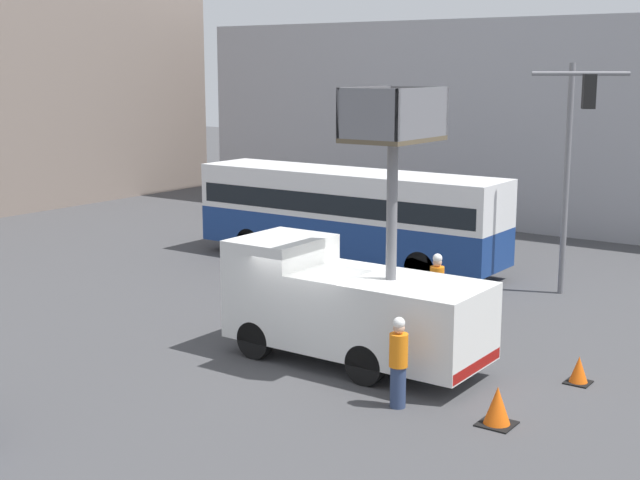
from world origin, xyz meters
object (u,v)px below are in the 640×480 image
at_px(road_worker_directing, 437,289).
at_px(traffic_cone_far_side, 497,407).
at_px(utility_truck, 350,300).
at_px(city_bus, 348,210).
at_px(traffic_light_pole, 574,146).
at_px(road_worker_near_truck, 398,362).
at_px(traffic_cone_mid_road, 579,371).

height_order(road_worker_directing, traffic_cone_far_side, road_worker_directing).
bearing_deg(road_worker_directing, traffic_cone_far_side, -137.63).
distance_m(utility_truck, city_bus, 10.54).
distance_m(road_worker_directing, traffic_cone_far_side, 6.77).
bearing_deg(city_bus, road_worker_directing, 128.42).
relative_size(traffic_light_pole, road_worker_directing, 3.54).
bearing_deg(traffic_light_pole, traffic_cone_far_side, -167.26).
distance_m(road_worker_near_truck, traffic_cone_far_side, 2.12).
xyz_separation_m(traffic_light_pole, road_worker_directing, (-4.42, 1.93, -3.56)).
xyz_separation_m(city_bus, traffic_cone_far_side, (-10.19, -10.18, -1.55)).
height_order(city_bus, traffic_cone_far_side, city_bus).
relative_size(utility_truck, road_worker_near_truck, 3.36).
height_order(traffic_light_pole, road_worker_near_truck, traffic_light_pole).
relative_size(utility_truck, traffic_cone_mid_road, 10.51).
bearing_deg(utility_truck, road_worker_directing, -2.99).
bearing_deg(road_worker_directing, city_bus, 55.68).
height_order(road_worker_near_truck, road_worker_directing, road_worker_directing).
distance_m(utility_truck, road_worker_directing, 3.93).
height_order(road_worker_near_truck, traffic_cone_mid_road, road_worker_near_truck).
xyz_separation_m(traffic_light_pole, traffic_cone_mid_road, (-6.59, -2.70, -4.26)).
distance_m(road_worker_near_truck, road_worker_directing, 6.02).
bearing_deg(traffic_cone_far_side, utility_truck, 71.77).
distance_m(road_worker_directing, traffic_cone_mid_road, 5.16).
height_order(utility_truck, traffic_cone_far_side, utility_truck).
bearing_deg(traffic_cone_mid_road, city_bus, 56.62).
bearing_deg(traffic_cone_mid_road, traffic_cone_far_side, 171.11).
bearing_deg(traffic_cone_mid_road, utility_truck, 109.60).
relative_size(traffic_light_pole, traffic_cone_far_side, 8.95).
height_order(road_worker_near_truck, traffic_cone_far_side, road_worker_near_truck).
bearing_deg(traffic_cone_far_side, traffic_light_pole, 12.74).
height_order(utility_truck, city_bus, utility_truck).
bearing_deg(traffic_light_pole, city_bus, 86.83).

